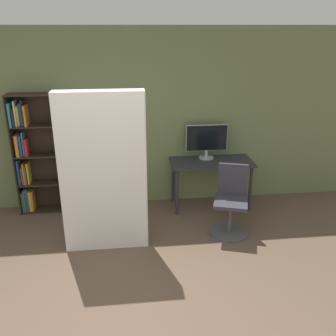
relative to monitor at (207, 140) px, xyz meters
The scene contains 6 objects.
wall_back 1.39m from the monitor, behind, with size 8.00×0.06×2.70m.
desk 0.44m from the monitor, 69.72° to the right, with size 1.25×0.58×0.75m.
monitor is the anchor object (origin of this frame).
office_chair 1.19m from the monitor, 81.48° to the right, with size 0.55×0.55×0.95m.
bookshelf 2.61m from the monitor, behind, with size 0.69×0.29×1.80m.
mattress_near 1.89m from the monitor, 143.08° to the right, with size 1.04×0.22×2.01m.
Camera 1 is at (0.13, -2.70, 2.69)m, focal length 40.00 mm.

